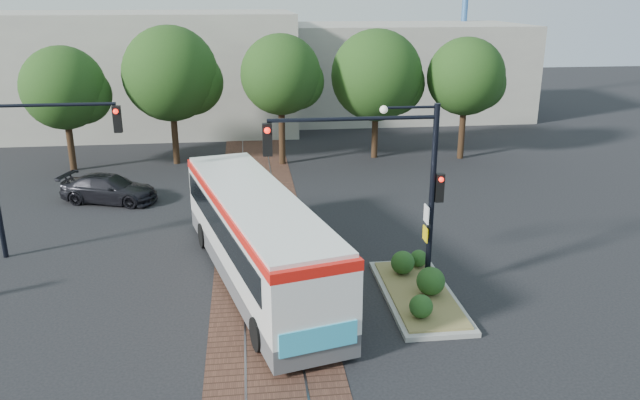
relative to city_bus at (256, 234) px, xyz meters
The scene contains 9 objects.
ground 1.95m from the city_bus, 71.56° to the right, with size 120.00×120.00×0.00m, color black.
trackbed 3.58m from the city_bus, 84.70° to the left, with size 3.60×40.00×0.02m.
tree_row 15.93m from the city_bus, 84.49° to the left, with size 26.40×5.60×7.67m.
warehouses 27.96m from the city_bus, 90.49° to the left, with size 40.00×13.00×8.00m.
city_bus is the anchor object (origin of this frame).
traffic_island 5.58m from the city_bus, 19.10° to the right, with size 2.20×5.20×1.13m.
signal_pole_main 5.10m from the city_bus, 22.02° to the right, with size 5.49×0.46×6.00m.
signal_pole_left 8.92m from the city_bus, 158.85° to the left, with size 4.99×0.34×6.00m.
parked_car 11.44m from the city_bus, 125.61° to the left, with size 1.82×4.47×1.30m, color black.
Camera 1 is at (-0.50, -18.45, 9.31)m, focal length 35.00 mm.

